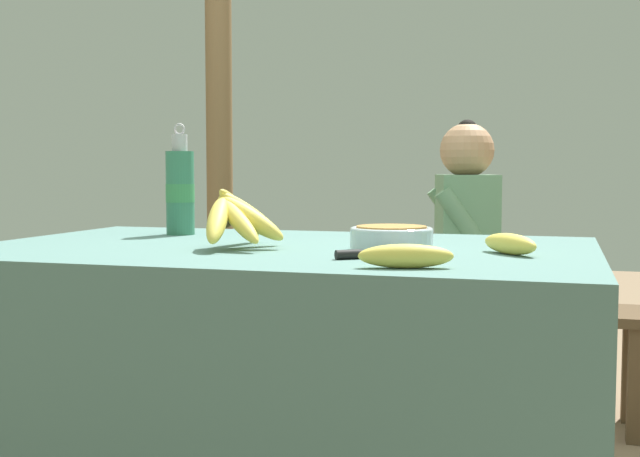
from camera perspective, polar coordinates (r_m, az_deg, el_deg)
market_counter at (r=2.02m, az=-2.67°, el=-11.90°), size 1.48×0.94×0.75m
banana_bunch_ripe at (r=1.88m, az=-5.89°, el=0.80°), size 0.19×0.34×0.15m
serving_bowl at (r=1.84m, az=5.10°, el=-0.60°), size 0.19×0.19×0.06m
water_bottle at (r=2.31m, az=-9.92°, el=2.68°), size 0.08×0.08×0.32m
loose_banana_front at (r=1.51m, az=6.12°, el=-1.96°), size 0.19×0.09×0.05m
loose_banana_side at (r=1.79m, az=13.35°, el=-1.07°), size 0.15×0.16×0.05m
knife at (r=1.67m, az=3.55°, el=-1.80°), size 0.19×0.14×0.02m
wooden_bench at (r=3.09m, az=7.85°, el=-6.45°), size 1.65×0.32×0.43m
seated_vendor at (r=2.99m, az=9.45°, el=-1.32°), size 0.45×0.42×1.12m
banana_bunch_green at (r=3.16m, az=0.34°, el=-3.64°), size 0.18×0.31×0.15m
support_post_near at (r=3.60m, az=-7.18°, el=7.00°), size 0.12×0.12×2.22m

